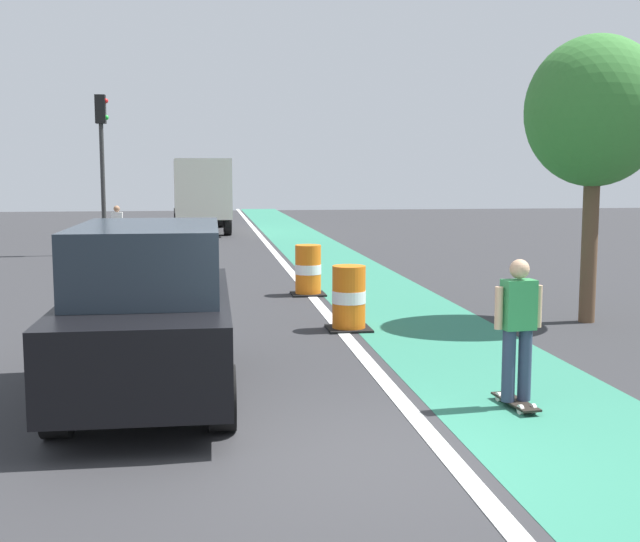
{
  "coord_description": "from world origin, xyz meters",
  "views": [
    {
      "loc": [
        -1.3,
        -7.14,
        2.64
      ],
      "look_at": [
        0.45,
        5.27,
        1.1
      ],
      "focal_mm": 44.99,
      "sensor_mm": 36.0,
      "label": 1
    }
  ],
  "objects": [
    {
      "name": "street_tree_sidewalk",
      "position": [
        5.37,
        6.11,
        3.67
      ],
      "size": [
        2.4,
        2.4,
        5.0
      ],
      "color": "brown",
      "rests_on": "ground"
    },
    {
      "name": "parked_suv_nearest",
      "position": [
        -1.99,
        2.36,
        1.04
      ],
      "size": [
        1.95,
        4.61,
        2.04
      ],
      "color": "black",
      "rests_on": "ground"
    },
    {
      "name": "traffic_barrel_front",
      "position": [
        1.05,
        6.0,
        0.53
      ],
      "size": [
        0.73,
        0.73,
        1.09
      ],
      "color": "orange",
      "rests_on": "ground"
    },
    {
      "name": "bike_lane_strip",
      "position": [
        2.4,
        12.0,
        0.0
      ],
      "size": [
        2.5,
        80.0,
        0.01
      ],
      "primitive_type": "cube",
      "color": "#2D755B",
      "rests_on": "ground"
    },
    {
      "name": "lane_divider_stripe",
      "position": [
        0.9,
        12.0,
        0.01
      ],
      "size": [
        0.2,
        80.0,
        0.01
      ],
      "primitive_type": "cube",
      "color": "silver",
      "rests_on": "ground"
    },
    {
      "name": "skateboarder_on_lane",
      "position": [
        2.13,
        1.27,
        0.91
      ],
      "size": [
        0.57,
        0.82,
        1.69
      ],
      "color": "black",
      "rests_on": "ground"
    },
    {
      "name": "ground_plane",
      "position": [
        0.0,
        0.0,
        0.0
      ],
      "size": [
        100.0,
        100.0,
        0.0
      ],
      "primitive_type": "plane",
      "color": "#2D2D30"
    },
    {
      "name": "traffic_barrel_mid",
      "position": [
        0.85,
        9.97,
        0.53
      ],
      "size": [
        0.73,
        0.73,
        1.09
      ],
      "color": "orange",
      "rests_on": "ground"
    },
    {
      "name": "delivery_truck_down_block",
      "position": [
        -1.58,
        29.31,
        1.85
      ],
      "size": [
        2.64,
        7.69,
        3.23
      ],
      "color": "silver",
      "rests_on": "ground"
    },
    {
      "name": "traffic_light_corner",
      "position": [
        -4.59,
        19.43,
        3.5
      ],
      "size": [
        0.41,
        0.32,
        5.1
      ],
      "color": "#2D2D2D",
      "rests_on": "ground"
    },
    {
      "name": "pedestrian_crossing",
      "position": [
        -4.14,
        18.96,
        0.86
      ],
      "size": [
        0.34,
        0.2,
        1.61
      ],
      "color": "#33333D",
      "rests_on": "ground"
    }
  ]
}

